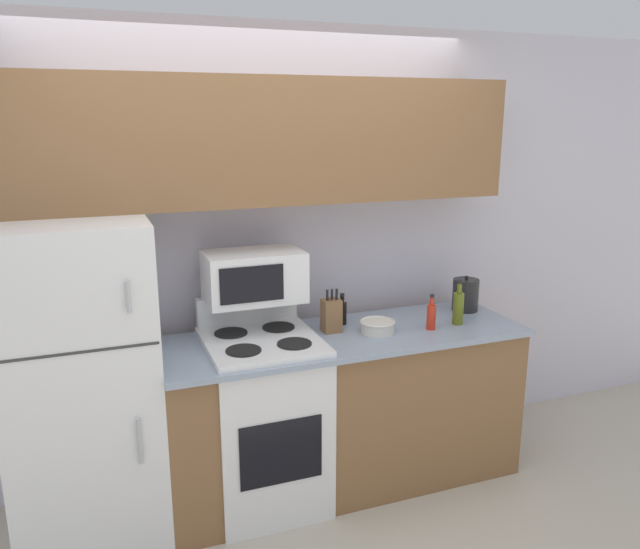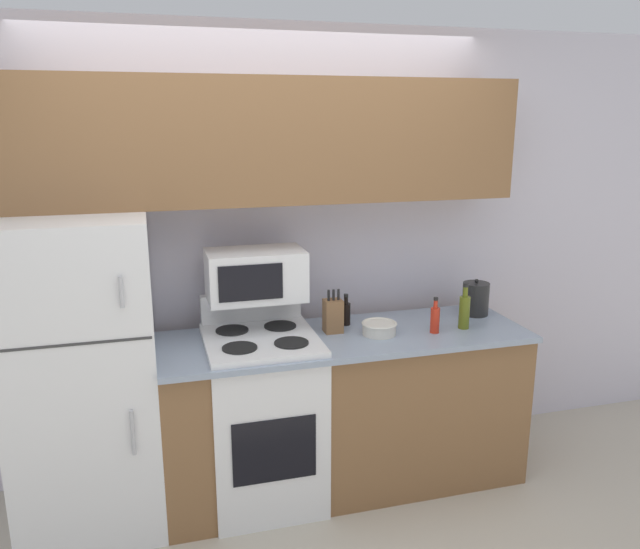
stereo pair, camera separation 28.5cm
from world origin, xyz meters
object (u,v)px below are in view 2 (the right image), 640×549
at_px(microwave, 255,275).
at_px(bottle_olive_oil, 464,311).
at_px(knife_block, 333,315).
at_px(refrigerator, 85,374).
at_px(stove, 263,416).
at_px(bottle_soy_sauce, 346,313).
at_px(bowl, 379,328).
at_px(kettle, 476,299).
at_px(bottle_hot_sauce, 435,319).

height_order(microwave, bottle_olive_oil, microwave).
height_order(knife_block, bottle_olive_oil, bottle_olive_oil).
relative_size(refrigerator, bottle_olive_oil, 6.16).
height_order(refrigerator, stove, refrigerator).
relative_size(stove, bottle_olive_oil, 4.21).
bearing_deg(stove, microwave, 87.96).
bearing_deg(bottle_soy_sauce, stove, -163.42).
bearing_deg(refrigerator, stove, -4.01).
bearing_deg(microwave, knife_block, -12.36).
bearing_deg(bowl, stove, 175.62).
height_order(stove, kettle, kettle).
height_order(bowl, kettle, kettle).
relative_size(stove, kettle, 5.02).
relative_size(stove, microwave, 2.13).
relative_size(microwave, kettle, 2.36).
xyz_separation_m(bowl, bottle_hot_sauce, (0.30, -0.06, 0.04)).
bearing_deg(microwave, bottle_hot_sauce, -14.91).
bearing_deg(stove, kettle, 5.52).
distance_m(stove, bottle_olive_oil, 1.25).
xyz_separation_m(microwave, bottle_olive_oil, (1.13, -0.23, -0.23)).
xyz_separation_m(stove, bottle_soy_sauce, (0.52, 0.15, 0.49)).
bearing_deg(bottle_soy_sauce, knife_block, -137.33).
bearing_deg(bowl, bottle_hot_sauce, -10.37).
bearing_deg(kettle, microwave, 179.21).
height_order(bottle_soy_sauce, bottle_olive_oil, bottle_olive_oil).
height_order(microwave, bottle_hot_sauce, microwave).
xyz_separation_m(bowl, bottle_soy_sauce, (-0.12, 0.20, 0.03)).
distance_m(knife_block, kettle, 0.91).
relative_size(microwave, knife_block, 2.12).
bearing_deg(refrigerator, bottle_hot_sauce, -5.20).
bearing_deg(knife_block, refrigerator, 179.76).
relative_size(bottle_olive_oil, bottle_hot_sauce, 1.30).
relative_size(microwave, bottle_olive_oil, 1.98).
distance_m(microwave, knife_block, 0.48).
relative_size(refrigerator, kettle, 7.34).
bearing_deg(bottle_hot_sauce, bottle_soy_sauce, 148.80).
bearing_deg(bottle_soy_sauce, refrigerator, -176.24).
distance_m(bottle_soy_sauce, bottle_hot_sauce, 0.50).
bearing_deg(knife_block, microwave, 167.64).
distance_m(stove, knife_block, 0.66).
relative_size(stove, bottle_hot_sauce, 5.47).
height_order(refrigerator, bottle_olive_oil, refrigerator).
xyz_separation_m(refrigerator, bottle_soy_sauce, (1.40, 0.09, 0.17)).
xyz_separation_m(bottle_soy_sauce, bottle_olive_oil, (0.61, -0.23, 0.03)).
relative_size(refrigerator, knife_block, 6.59).
relative_size(knife_block, bottle_olive_oil, 0.93).
bearing_deg(knife_block, bottle_soy_sauce, 42.67).
xyz_separation_m(stove, knife_block, (0.41, 0.06, 0.52)).
distance_m(refrigerator, bottle_hot_sauce, 1.84).
height_order(refrigerator, bottle_hot_sauce, refrigerator).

